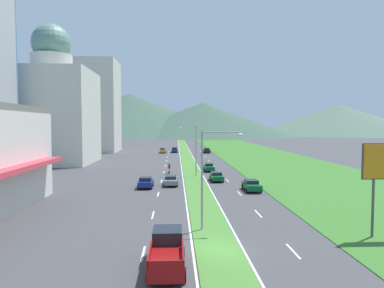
{
  "coord_description": "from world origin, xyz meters",
  "views": [
    {
      "loc": [
        -2.89,
        -22.78,
        8.62
      ],
      "look_at": [
        0.8,
        54.55,
        4.28
      ],
      "focal_mm": 31.92,
      "sensor_mm": 36.0,
      "label": 1
    }
  ],
  "objects": [
    {
      "name": "car_5",
      "position": [
        6.64,
        81.48,
        0.78
      ],
      "size": [
        2.01,
        4.32,
        1.54
      ],
      "rotation": [
        0.0,
        0.0,
        -1.57
      ],
      "color": "black",
      "rests_on": "ground_plane"
    },
    {
      "name": "ground_plane",
      "position": [
        0.0,
        0.0,
        0.0
      ],
      "size": [
        600.0,
        600.0,
        0.0
      ],
      "primitive_type": "plane",
      "color": "#424244"
    },
    {
      "name": "lane_dash_left_2",
      "position": [
        -5.1,
        -0.3,
        0.01
      ],
      "size": [
        0.16,
        2.8,
        0.01
      ],
      "primitive_type": "cube",
      "color": "silver",
      "rests_on": "ground_plane"
    },
    {
      "name": "lane_dash_left_8",
      "position": [
        -5.1,
        58.79,
        0.01
      ],
      "size": [
        0.16,
        2.8,
        0.01
      ],
      "primitive_type": "cube",
      "color": "silver",
      "rests_on": "ground_plane"
    },
    {
      "name": "lane_dash_left_5",
      "position": [
        -5.1,
        29.25,
        0.01
      ],
      "size": [
        0.16,
        2.8,
        0.01
      ],
      "primitive_type": "cube",
      "color": "silver",
      "rests_on": "ground_plane"
    },
    {
      "name": "street_lamp_mid",
      "position": [
        0.16,
        33.9,
        4.92
      ],
      "size": [
        2.83,
        0.28,
        8.49
      ],
      "color": "#99999E",
      "rests_on": "ground_plane"
    },
    {
      "name": "edge_line_median_left",
      "position": [
        -1.75,
        60.0,
        0.01
      ],
      "size": [
        0.16,
        240.0,
        0.01
      ],
      "primitive_type": "cube",
      "color": "silver",
      "rests_on": "ground_plane"
    },
    {
      "name": "lane_dash_right_6",
      "position": [
        5.1,
        39.1,
        0.01
      ],
      "size": [
        0.16,
        2.8,
        0.01
      ],
      "primitive_type": "cube",
      "color": "silver",
      "rests_on": "ground_plane"
    },
    {
      "name": "motorcycle_rider",
      "position": [
        -4.07,
        37.83,
        0.75
      ],
      "size": [
        0.36,
        2.0,
        1.8
      ],
      "rotation": [
        0.0,
        0.0,
        1.57
      ],
      "color": "black",
      "rests_on": "ground_plane"
    },
    {
      "name": "grass_median",
      "position": [
        0.0,
        60.0,
        0.03
      ],
      "size": [
        3.2,
        240.0,
        0.06
      ],
      "primitive_type": "cube",
      "color": "#477F33",
      "rests_on": "ground_plane"
    },
    {
      "name": "midrise_colored",
      "position": [
        -28.86,
        88.7,
        14.55
      ],
      "size": [
        14.53,
        14.53,
        29.1
      ],
      "primitive_type": "cube",
      "color": "beige",
      "rests_on": "ground_plane"
    },
    {
      "name": "hill_far_left",
      "position": [
        -40.59,
        261.29,
        17.09
      ],
      "size": [
        178.27,
        178.27,
        34.17
      ],
      "primitive_type": "cone",
      "color": "#3D5647",
      "rests_on": "ground_plane"
    },
    {
      "name": "car_4",
      "position": [
        -6.9,
        81.83,
        0.79
      ],
      "size": [
        1.91,
        4.2,
        1.53
      ],
      "rotation": [
        0.0,
        0.0,
        1.57
      ],
      "color": "#C6842D",
      "rests_on": "ground_plane"
    },
    {
      "name": "grass_verge_right",
      "position": [
        20.6,
        60.0,
        0.03
      ],
      "size": [
        24.0,
        240.0,
        0.06
      ],
      "primitive_type": "cube",
      "color": "#387028",
      "rests_on": "ground_plane"
    },
    {
      "name": "lane_dash_left_7",
      "position": [
        -5.1,
        48.94,
        0.01
      ],
      "size": [
        0.16,
        2.8,
        0.01
      ],
      "primitive_type": "cube",
      "color": "silver",
      "rests_on": "ground_plane"
    },
    {
      "name": "edge_line_median_right",
      "position": [
        1.75,
        60.0,
        0.01
      ],
      "size": [
        0.16,
        240.0,
        0.01
      ],
      "primitive_type": "cube",
      "color": "silver",
      "rests_on": "ground_plane"
    },
    {
      "name": "car_2",
      "position": [
        3.28,
        40.46,
        0.75
      ],
      "size": [
        1.87,
        4.76,
        1.44
      ],
      "rotation": [
        0.0,
        0.0,
        -1.57
      ],
      "color": "#0C5128",
      "rests_on": "ground_plane"
    },
    {
      "name": "car_6",
      "position": [
        3.35,
        28.97,
        0.72
      ],
      "size": [
        1.93,
        4.1,
        1.38
      ],
      "rotation": [
        0.0,
        0.0,
        -1.57
      ],
      "color": "#0C5128",
      "rests_on": "ground_plane"
    },
    {
      "name": "car_1",
      "position": [
        -3.28,
        83.76,
        0.82
      ],
      "size": [
        1.89,
        4.61,
        1.63
      ],
      "rotation": [
        0.0,
        0.0,
        1.57
      ],
      "color": "navy",
      "rests_on": "ground_plane"
    },
    {
      "name": "car_0",
      "position": [
        -3.6,
        25.75,
        0.73
      ],
      "size": [
        1.96,
        4.65,
        1.39
      ],
      "rotation": [
        0.0,
        0.0,
        1.57
      ],
      "color": "slate",
      "rests_on": "ground_plane"
    },
    {
      "name": "car_3",
      "position": [
        6.98,
        20.95,
        0.75
      ],
      "size": [
        2.01,
        4.21,
        1.44
      ],
      "rotation": [
        0.0,
        0.0,
        -1.57
      ],
      "color": "#0C5128",
      "rests_on": "ground_plane"
    },
    {
      "name": "lane_dash_right_10",
      "position": [
        5.1,
        78.49,
        0.01
      ],
      "size": [
        0.16,
        2.8,
        0.01
      ],
      "primitive_type": "cube",
      "color": "silver",
      "rests_on": "ground_plane"
    },
    {
      "name": "lane_dash_left_4",
      "position": [
        -5.1,
        19.4,
        0.01
      ],
      "size": [
        0.16,
        2.8,
        0.01
      ],
      "primitive_type": "cube",
      "color": "silver",
      "rests_on": "ground_plane"
    },
    {
      "name": "lane_dash_right_4",
      "position": [
        5.1,
        19.4,
        0.01
      ],
      "size": [
        0.16,
        2.8,
        0.01
      ],
      "primitive_type": "cube",
      "color": "silver",
      "rests_on": "ground_plane"
    },
    {
      "name": "lane_dash_right_7",
      "position": [
        5.1,
        48.94,
        0.01
      ],
      "size": [
        0.16,
        2.8,
        0.01
      ],
      "primitive_type": "cube",
      "color": "silver",
      "rests_on": "ground_plane"
    },
    {
      "name": "lane_dash_left_6",
      "position": [
        -5.1,
        39.1,
        0.01
      ],
      "size": [
        0.16,
        2.8,
        0.01
      ],
      "primitive_type": "cube",
      "color": "silver",
      "rests_on": "ground_plane"
    },
    {
      "name": "car_7",
      "position": [
        -7.04,
        23.95,
        0.76
      ],
      "size": [
        2.01,
        4.03,
        1.49
      ],
      "rotation": [
        0.0,
        0.0,
        1.57
      ],
      "color": "navy",
      "rests_on": "ground_plane"
    },
    {
      "name": "pickup_truck_0",
      "position": [
        -3.44,
        -2.57,
        0.98
      ],
      "size": [
        2.18,
        5.4,
        2.0
      ],
      "rotation": [
        0.0,
        0.0,
        1.57
      ],
      "color": "maroon",
      "rests_on": "ground_plane"
    },
    {
      "name": "lane_dash_right_8",
      "position": [
        5.1,
        58.79,
        0.01
      ],
      "size": [
        0.16,
        2.8,
        0.01
      ],
      "primitive_type": "cube",
      "color": "silver",
      "rests_on": "ground_plane"
    },
    {
      "name": "lane_dash_right_9",
      "position": [
        5.1,
        68.64,
        0.01
      ],
      "size": [
        0.16,
        2.8,
        0.01
      ],
      "primitive_type": "cube",
      "color": "silver",
      "rests_on": "ground_plane"
    },
    {
      "name": "lane_dash_right_5",
      "position": [
        5.1,
        29.25,
        0.01
      ],
      "size": [
        0.16,
        2.8,
        0.01
      ],
      "primitive_type": "cube",
      "color": "silver",
      "rests_on": "ground_plane"
    },
    {
      "name": "lane_dash_left_10",
      "position": [
        -5.1,
        78.49,
        0.01
      ],
      "size": [
        0.16,
        2.8,
        0.01
      ],
      "primitive_type": "cube",
      "color": "silver",
      "rests_on": "ground_plane"
    },
    {
      "name": "hill_far_center",
      "position": [
        17.96,
        237.17,
        12.76
      ],
      "size": [
        137.88,
        137.88,
        25.51
      ],
      "primitive_type": "cone",
      "color": "#3D5647",
      "rests_on": "ground_plane"
    },
    {
      "name": "lane_dash_left_3",
      "position": [
        -5.1,
        9.55,
        0.01
      ],
      "size": [
        0.16,
        2.8,
        0.01
      ],
      "primitive_type": "cube",
      "color": "silver",
      "rests_on": "ground_plane"
    },
    {
      "name": "lane_dash_right_11",
      "position": [
        5.1,
        88.34,
        0.01
      ],
      "size": [
        0.16,
        2.8,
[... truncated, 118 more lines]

